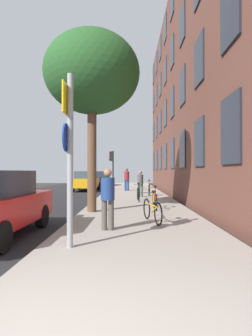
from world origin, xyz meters
The scene contains 16 objects.
ground_plane centered at (-2.40, 15.00, 0.00)m, with size 41.80×41.80×0.00m, color #332D28.
road_asphalt centered at (-4.50, 15.00, 0.01)m, with size 7.00×38.00×0.01m, color #232326.
sidewalk centered at (1.10, 15.00, 0.06)m, with size 4.20×38.00×0.12m, color #9E9389.
building_facade centered at (3.69, 14.50, 6.64)m, with size 0.56×27.00×13.25m.
sign_post centered at (-0.37, 3.46, 2.08)m, with size 0.16×0.60×3.42m.
traffic_light centered at (-0.63, 20.90, 2.33)m, with size 0.43×0.24×3.22m.
tree_near centered at (-0.56, 8.18, 5.23)m, with size 3.55×3.55×6.65m.
bicycle_0 centered at (1.49, 6.12, 0.48)m, with size 0.55×1.70×0.93m.
bicycle_1 centered at (1.84, 8.91, 0.48)m, with size 0.42×1.59×0.93m.
bicycle_2 centered at (1.28, 11.93, 0.48)m, with size 0.42×1.64×0.92m.
bicycle_3 centered at (2.09, 15.27, 0.50)m, with size 0.42×1.72×0.98m.
pedestrian_0 centered at (0.27, 5.04, 1.01)m, with size 0.49×0.49×1.56m.
pedestrian_1 centered at (1.48, 14.02, 0.99)m, with size 0.48×0.48×1.53m.
pedestrian_2 centered at (0.64, 19.20, 1.12)m, with size 0.53×0.53×1.74m.
car_1 centered at (-2.74, 20.75, 0.84)m, with size 2.02×4.40×1.62m.
car_2 centered at (-2.22, 27.26, 0.84)m, with size 1.91×4.27×1.62m.
Camera 1 is at (0.81, -1.87, 1.61)m, focal length 29.10 mm.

